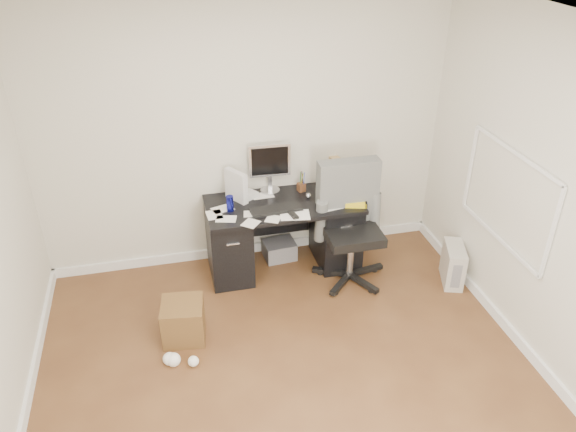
% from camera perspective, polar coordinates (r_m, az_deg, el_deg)
% --- Properties ---
extents(ground, '(4.00, 4.00, 0.00)m').
position_cam_1_polar(ground, '(4.58, 0.61, -17.30)').
color(ground, '#4C2D18').
rests_on(ground, ground).
extents(room_shell, '(4.02, 4.02, 2.71)m').
position_cam_1_polar(room_shell, '(3.57, 1.15, 1.43)').
color(room_shell, beige).
rests_on(room_shell, ground).
extents(desk, '(1.50, 0.70, 0.75)m').
position_cam_1_polar(desk, '(5.62, -0.46, -1.75)').
color(desk, black).
rests_on(desk, ground).
extents(loose_papers, '(1.10, 0.60, 0.00)m').
position_cam_1_polar(loose_papers, '(5.36, -2.44, 0.89)').
color(loose_papers, white).
rests_on(loose_papers, desk).
extents(lcd_monitor, '(0.42, 0.25, 0.52)m').
position_cam_1_polar(lcd_monitor, '(5.54, -1.88, 4.91)').
color(lcd_monitor, silver).
rests_on(lcd_monitor, desk).
extents(keyboard, '(0.50, 0.20, 0.03)m').
position_cam_1_polar(keyboard, '(5.30, -1.22, 0.69)').
color(keyboard, black).
rests_on(keyboard, desk).
extents(computer_mouse, '(0.07, 0.07, 0.06)m').
position_cam_1_polar(computer_mouse, '(5.51, 2.08, 2.07)').
color(computer_mouse, silver).
rests_on(computer_mouse, desk).
extents(travel_mug, '(0.09, 0.09, 0.15)m').
position_cam_1_polar(travel_mug, '(5.29, -5.92, 1.27)').
color(travel_mug, navy).
rests_on(travel_mug, desk).
extents(white_binder, '(0.25, 0.29, 0.31)m').
position_cam_1_polar(white_binder, '(5.44, -5.28, 3.07)').
color(white_binder, silver).
rests_on(white_binder, desk).
extents(magazine_file, '(0.17, 0.26, 0.28)m').
position_cam_1_polar(magazine_file, '(5.74, 5.11, 4.44)').
color(magazine_file, '#A4834F').
rests_on(magazine_file, desk).
extents(pen_cup, '(0.10, 0.10, 0.21)m').
position_cam_1_polar(pen_cup, '(5.61, 1.37, 3.50)').
color(pen_cup, '#563318').
rests_on(pen_cup, desk).
extents(yellow_book, '(0.27, 0.31, 0.05)m').
position_cam_1_polar(yellow_book, '(5.48, 6.85, 1.64)').
color(yellow_book, yellow).
rests_on(yellow_book, desk).
extents(paper_remote, '(0.31, 0.26, 0.02)m').
position_cam_1_polar(paper_remote, '(5.22, 0.70, 0.20)').
color(paper_remote, white).
rests_on(paper_remote, desk).
extents(office_chair, '(0.69, 0.69, 1.20)m').
position_cam_1_polar(office_chair, '(5.37, 6.55, -1.10)').
color(office_chair, '#575957').
rests_on(office_chair, ground).
extents(pc_tower, '(0.29, 0.43, 0.39)m').
position_cam_1_polar(pc_tower, '(5.75, 16.43, -4.73)').
color(pc_tower, '#B6B2A4').
rests_on(pc_tower, ground).
extents(shopping_bag, '(0.36, 0.33, 0.41)m').
position_cam_1_polar(shopping_bag, '(6.01, 5.59, -1.79)').
color(shopping_bag, silver).
rests_on(shopping_bag, ground).
extents(wicker_basket, '(0.39, 0.39, 0.35)m').
position_cam_1_polar(wicker_basket, '(4.98, -10.59, -10.39)').
color(wicker_basket, '#503018').
rests_on(wicker_basket, ground).
extents(desk_printer, '(0.34, 0.29, 0.19)m').
position_cam_1_polar(desk_printer, '(5.92, -0.88, -3.44)').
color(desk_printer, slate).
rests_on(desk_printer, ground).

